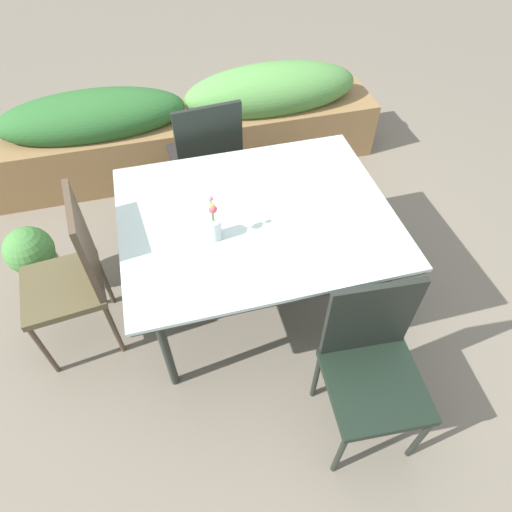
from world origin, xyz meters
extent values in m
plane|color=#756B5B|center=(0.00, 0.00, 0.00)|extent=(12.00, 12.00, 0.00)
cube|color=#B2C6C1|center=(0.03, -0.07, 0.74)|extent=(1.41, 1.13, 0.02)
cube|color=#232823|center=(0.03, -0.07, 0.72)|extent=(1.38, 1.11, 0.02)
cylinder|color=#232823|center=(-0.55, -0.51, 0.36)|extent=(0.04, 0.04, 0.73)
cylinder|color=#232823|center=(0.61, -0.51, 0.36)|extent=(0.04, 0.04, 0.73)
cylinder|color=#232823|center=(-0.55, 0.37, 0.36)|extent=(0.04, 0.04, 0.73)
cylinder|color=#232823|center=(0.61, 0.37, 0.36)|extent=(0.04, 0.04, 0.73)
cube|color=#282221|center=(-0.10, 0.84, 0.47)|extent=(0.48, 0.48, 0.04)
cube|color=black|center=(-0.08, 0.64, 0.73)|extent=(0.42, 0.07, 0.50)
cylinder|color=black|center=(-0.32, 1.03, 0.23)|extent=(0.03, 0.03, 0.46)
cylinder|color=black|center=(0.08, 1.06, 0.23)|extent=(0.03, 0.03, 0.46)
cylinder|color=black|center=(-0.28, 0.62, 0.23)|extent=(0.03, 0.03, 0.46)
cylinder|color=black|center=(0.12, 0.66, 0.23)|extent=(0.03, 0.03, 0.46)
cube|color=brown|center=(-1.03, -0.07, 0.47)|extent=(0.45, 0.45, 0.04)
cube|color=#4C3D2D|center=(-0.84, -0.05, 0.74)|extent=(0.07, 0.39, 0.51)
cylinder|color=#4C3D2D|center=(-1.19, -0.28, 0.23)|extent=(0.03, 0.03, 0.46)
cylinder|color=#4C3D2D|center=(-1.23, 0.09, 0.23)|extent=(0.03, 0.03, 0.46)
cylinder|color=#4C3D2D|center=(-0.82, -0.24, 0.23)|extent=(0.03, 0.03, 0.46)
cylinder|color=#4C3D2D|center=(-0.86, 0.13, 0.23)|extent=(0.03, 0.03, 0.46)
cube|color=black|center=(0.35, -0.99, 0.45)|extent=(0.46, 0.46, 0.04)
cube|color=black|center=(0.36, -0.79, 0.70)|extent=(0.41, 0.06, 0.47)
cylinder|color=black|center=(0.53, -1.20, 0.22)|extent=(0.03, 0.03, 0.44)
cylinder|color=black|center=(0.14, -1.17, 0.22)|extent=(0.03, 0.03, 0.44)
cylinder|color=black|center=(0.56, -0.81, 0.22)|extent=(0.03, 0.03, 0.44)
cylinder|color=black|center=(0.17, -0.78, 0.22)|extent=(0.03, 0.03, 0.44)
cylinder|color=silver|center=(-0.21, -0.18, 0.81)|extent=(0.07, 0.07, 0.12)
cylinder|color=#47843D|center=(-0.20, -0.19, 0.88)|extent=(0.01, 0.01, 0.12)
sphere|color=#DB4C56|center=(-0.20, -0.19, 0.94)|extent=(0.04, 0.04, 0.04)
cylinder|color=#47843D|center=(-0.21, -0.18, 0.91)|extent=(0.01, 0.01, 0.18)
sphere|color=pink|center=(-0.21, -0.18, 1.00)|extent=(0.02, 0.02, 0.02)
cylinder|color=#47843D|center=(-0.21, -0.18, 0.89)|extent=(0.01, 0.01, 0.13)
sphere|color=#EFCC4C|center=(-0.21, -0.18, 0.96)|extent=(0.03, 0.03, 0.03)
cube|color=olive|center=(-0.14, 1.43, 0.23)|extent=(3.05, 0.53, 0.46)
ellipsoid|color=#2D662D|center=(-0.83, 1.43, 0.56)|extent=(1.37, 0.48, 0.36)
ellipsoid|color=#569347|center=(0.55, 1.43, 0.58)|extent=(1.37, 0.48, 0.40)
cylinder|color=gray|center=(-1.25, 0.33, 0.13)|extent=(0.26, 0.26, 0.27)
sphere|color=#47843D|center=(-1.25, 0.33, 0.39)|extent=(0.29, 0.29, 0.29)
camera|label=1|loc=(-0.39, -1.70, 2.34)|focal=31.14mm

